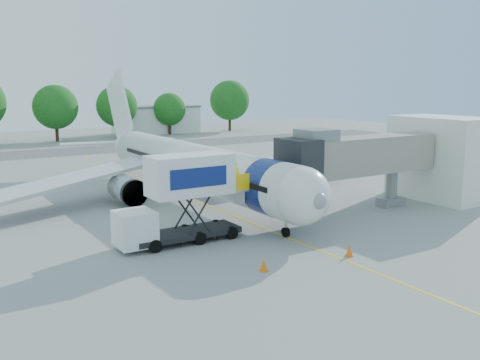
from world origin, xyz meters
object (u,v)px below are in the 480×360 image
aircraft (190,165)px  jet_bridge (352,157)px  catering_hiloader (181,199)px  ground_tug (434,265)px

aircraft → jet_bridge: size_ratio=2.71×
aircraft → jet_bridge: bearing=-54.3°
aircraft → catering_hiloader: bearing=-119.4°
aircraft → ground_tug: 23.71m
aircraft → catering_hiloader: aircraft is taller
jet_bridge → ground_tug: 14.24m
aircraft → catering_hiloader: 12.77m
jet_bridge → catering_hiloader: 14.35m
jet_bridge → ground_tug: jet_bridge is taller
catering_hiloader → ground_tug: 15.06m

